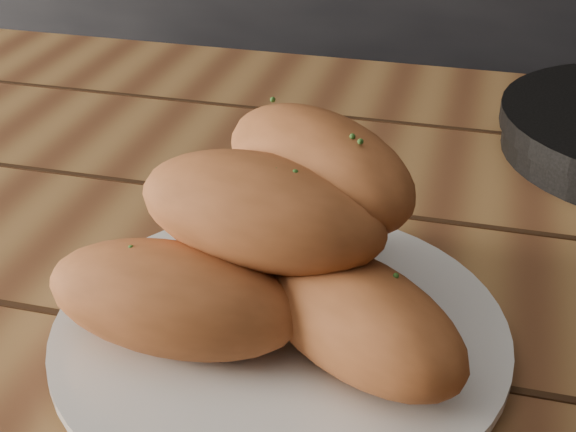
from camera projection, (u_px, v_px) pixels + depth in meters
The scene contains 4 objects.
counter at pixel (140, 94), 1.75m from camera, with size 2.80×0.60×0.90m, color black.
table at pixel (370, 370), 0.66m from camera, with size 1.53×0.99×0.75m.
plate at pixel (281, 333), 0.54m from camera, with size 0.31×0.31×0.02m.
bread_rolls at pixel (279, 246), 0.51m from camera, with size 0.29×0.25×0.14m.
Camera 1 is at (0.73, 0.19, 1.10)m, focal length 50.00 mm.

